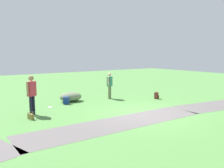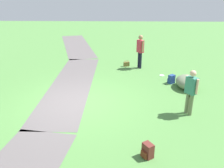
{
  "view_description": "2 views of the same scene",
  "coord_description": "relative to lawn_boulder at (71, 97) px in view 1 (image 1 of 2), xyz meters",
  "views": [
    {
      "loc": [
        7.52,
        8.23,
        2.8
      ],
      "look_at": [
        0.81,
        -1.39,
        1.29
      ],
      "focal_mm": 39.16,
      "sensor_mm": 36.0,
      "label": 1
    },
    {
      "loc": [
        -8.2,
        -1.52,
        4.07
      ],
      "look_at": [
        0.08,
        -1.28,
        0.73
      ],
      "focal_mm": 38.26,
      "sensor_mm": 36.0,
      "label": 2
    }
  ],
  "objects": [
    {
      "name": "frisbee_on_grass",
      "position": [
        1.55,
        0.82,
        -0.26
      ],
      "size": [
        0.24,
        0.24,
        0.02
      ],
      "color": "white",
      "rests_on": "ground"
    },
    {
      "name": "woman_with_handbag",
      "position": [
        2.77,
        1.85,
        0.78
      ],
      "size": [
        0.47,
        0.38,
        1.8
      ],
      "color": "black",
      "rests_on": "ground"
    },
    {
      "name": "backpack_by_boulder",
      "position": [
        0.54,
        0.57,
        -0.08
      ],
      "size": [
        0.35,
        0.35,
        0.4
      ],
      "color": "navy",
      "rests_on": "ground"
    },
    {
      "name": "footpath_segment_mid",
      "position": [
        0.38,
        5.13,
        -0.27
      ],
      "size": [
        8.01,
        1.84,
        0.01
      ],
      "color": "#605859",
      "rests_on": "ground"
    },
    {
      "name": "handbag_on_grass",
      "position": [
        3.05,
        2.55,
        -0.13
      ],
      "size": [
        0.34,
        0.34,
        0.31
      ],
      "color": "olive",
      "rests_on": "ground"
    },
    {
      "name": "man_near_boulder",
      "position": [
        -2.34,
        0.56,
        0.64
      ],
      "size": [
        0.44,
        0.4,
        1.59
      ],
      "color": "#69744E",
      "rests_on": "ground"
    },
    {
      "name": "ground_plane",
      "position": [
        -1.54,
        4.52,
        -0.27
      ],
      "size": [
        48.0,
        48.0,
        0.0
      ],
      "primitive_type": "plane",
      "color": "#508541"
    },
    {
      "name": "spare_backpack_on_lawn",
      "position": [
        -4.68,
        2.23,
        -0.08
      ],
      "size": [
        0.34,
        0.35,
        0.4
      ],
      "color": "maroon",
      "rests_on": "ground"
    },
    {
      "name": "lawn_boulder",
      "position": [
        0.0,
        0.0,
        0.0
      ],
      "size": [
        1.32,
        1.0,
        0.55
      ],
      "color": "slate",
      "rests_on": "ground"
    }
  ]
}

